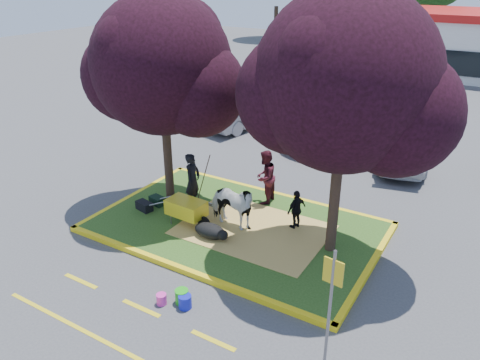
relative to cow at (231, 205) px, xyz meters
The scene contains 30 objects.
ground 0.89m from the cow, 76.40° to the left, with size 90.00×90.00×0.00m, color #424244.
median_island 0.81m from the cow, 76.40° to the left, with size 8.00×5.00×0.15m, color #284A17.
curb_near 2.52m from the cow, 88.94° to the right, with size 8.30×0.16×0.15m, color yellow.
curb_far 2.87m from the cow, 89.08° to the left, with size 8.30×0.16×0.15m, color yellow.
curb_left 4.12m from the cow, behind, with size 0.16×5.30×0.15m, color yellow.
curb_right 4.20m from the cow, ahead, with size 0.16×5.30×0.15m, color yellow.
straw_bedding 0.98m from the cow, 15.82° to the left, with size 4.20×3.00×0.01m, color #E4BF5E.
tree_purple_left 4.47m from the cow, 168.36° to the left, with size 5.06×4.20×6.51m.
tree_purple_right 4.75m from the cow, ahead, with size 5.30×4.40×6.82m.
fire_lane_stripe_a 4.55m from the cow, 115.96° to the right, with size 1.10×0.12×0.01m, color yellow.
fire_lane_stripe_b 4.11m from the cow, 89.37° to the right, with size 1.10×0.12×0.01m, color yellow.
fire_lane_stripe_c 4.59m from the cow, 63.03° to the right, with size 1.10×0.12×0.01m, color yellow.
fire_lane_long 5.29m from the cow, 89.51° to the right, with size 6.00×0.10×0.01m, color yellow.
retail_building 28.27m from the cow, 85.85° to the left, with size 20.40×8.40×4.40m.
cow is the anchor object (origin of this frame).
calf 0.98m from the cow, 104.56° to the right, with size 0.97×0.55×0.42m, color black.
handler 1.84m from the cow, 163.48° to the left, with size 0.65×0.43×1.79m, color black.
visitor_a 1.95m from the cow, 87.86° to the left, with size 0.87×0.67×1.78m, color #45131F.
visitor_b 1.91m from the cow, 29.94° to the left, with size 0.70×0.29×1.20m, color black.
wheelbarrow 1.35m from the cow, 156.63° to the right, with size 2.07×0.74×0.78m.
gear_bag_dark 3.03m from the cow, behind, with size 0.55×0.30×0.28m, color black.
gear_bag_green 2.89m from the cow, behind, with size 0.51×0.32×0.27m, color black.
sign_post 5.70m from the cow, 39.55° to the right, with size 0.39×0.08×2.78m.
bucket_green 3.51m from the cow, 77.82° to the right, with size 0.32×0.32×0.34m, color green.
bucket_pink 3.73m from the cow, 84.60° to the right, with size 0.24×0.24×0.26m, color #EE34B0.
bucket_blue 3.65m from the cow, 75.48° to the right, with size 0.31×0.31×0.33m, color #1720BD.
car_black 11.50m from the cow, 122.75° to the left, with size 1.73×4.30×1.47m, color black.
car_silver 10.17m from the cow, 117.86° to the left, with size 1.64×4.69×1.54m, color gray.
car_red 8.87m from the cow, 89.87° to the left, with size 2.61×5.66×1.57m, color #9C190D.
car_white 8.52m from the cow, 68.92° to the left, with size 1.87×4.61×1.34m, color silver.
Camera 1 is at (6.37, -10.40, 7.17)m, focal length 35.00 mm.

